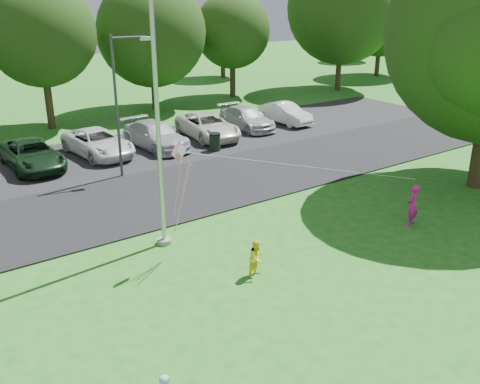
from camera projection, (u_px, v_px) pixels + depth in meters
ground at (350, 274)px, 15.74m from camera, size 120.00×120.00×0.00m
park_road at (193, 187)px, 22.57m from camera, size 60.00×6.00×0.06m
parking_strip at (128, 152)px, 27.51m from camera, size 42.00×7.00×0.06m
flagpole at (158, 119)px, 16.16m from camera, size 0.50×0.50×10.00m
street_lamp at (121, 94)px, 22.69m from camera, size 1.71×0.53×6.15m
trash_can at (215, 142)px, 27.47m from camera, size 0.61×0.61×0.97m
tree_row at (86, 27)px, 33.00m from camera, size 64.35×11.94×10.88m
horizon_trees at (74, 38)px, 42.18m from camera, size 77.46×7.20×7.02m
parked_cars at (123, 139)px, 27.16m from camera, size 22.91×5.30×1.41m
woman at (412, 205)px, 18.77m from camera, size 0.64×0.53×1.51m
child_yellow at (257, 258)px, 15.46m from camera, size 0.64×0.55×1.14m
kite at (186, 165)px, 15.59m from camera, size 8.19×2.74×2.95m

